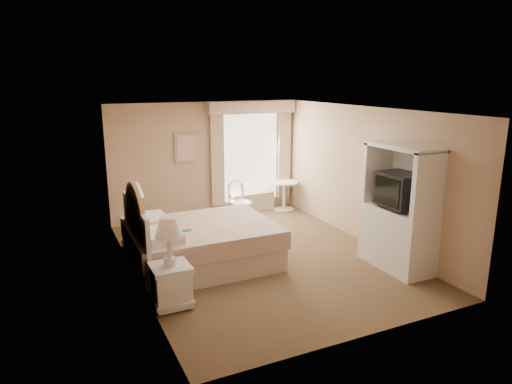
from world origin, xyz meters
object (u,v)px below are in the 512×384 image
round_table (284,191)px  armoire (399,218)px  bed (196,243)px  nightstand_near (170,274)px  cafe_chair (239,199)px  nightstand_far (136,224)px

round_table → armoire: (0.06, -3.69, 0.38)m
armoire → bed: bearing=154.1°
nightstand_near → round_table: nightstand_near is taller
cafe_chair → armoire: (1.43, -3.16, 0.29)m
bed → armoire: size_ratio=1.14×
nightstand_near → armoire: size_ratio=0.61×
round_table → bed: bearing=-141.5°
round_table → cafe_chair: 1.47m
nightstand_near → armoire: bearing=-4.0°
round_table → cafe_chair: cafe_chair is taller
bed → cafe_chair: bed is taller
nightstand_near → cafe_chair: nightstand_near is taller
nightstand_far → cafe_chair: bearing=13.1°
nightstand_far → cafe_chair: size_ratio=1.28×
round_table → armoire: armoire is taller
bed → armoire: armoire is taller
nightstand_near → round_table: size_ratio=1.83×
round_table → armoire: 3.71m
bed → armoire: 3.28m
nightstand_near → cafe_chair: (2.23, 2.90, 0.07)m
bed → armoire: bearing=-25.9°
cafe_chair → nightstand_far: bearing=174.9°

